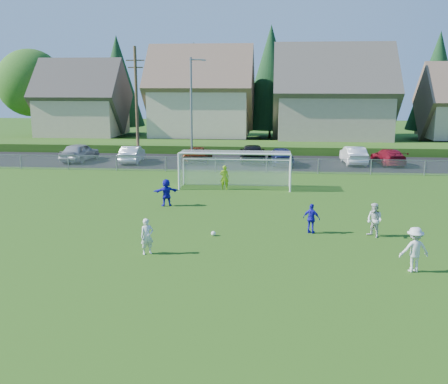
{
  "coord_description": "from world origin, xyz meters",
  "views": [
    {
      "loc": [
        2.52,
        -18.51,
        7.06
      ],
      "look_at": [
        0.0,
        8.0,
        1.4
      ],
      "focal_mm": 42.0,
      "sensor_mm": 36.0,
      "label": 1
    }
  ],
  "objects_px": {
    "soccer_ball": "(213,233)",
    "player_white_b": "(374,220)",
    "player_blue_b": "(166,192)",
    "car_d": "(252,154)",
    "player_blue_a": "(312,219)",
    "player_white_c": "(414,250)",
    "car_e": "(281,156)",
    "soccer_goal": "(235,164)",
    "player_white_a": "(147,236)",
    "car_b": "(132,154)",
    "car_a": "(80,152)",
    "car_g": "(388,157)",
    "car_c": "(198,154)",
    "goalkeeper": "(224,177)",
    "car_f": "(353,155)"
  },
  "relations": [
    {
      "from": "player_white_a",
      "to": "player_blue_a",
      "type": "bearing_deg",
      "value": -3.97
    },
    {
      "from": "car_a",
      "to": "car_b",
      "type": "xyz_separation_m",
      "value": [
        4.9,
        -0.28,
        -0.09
      ]
    },
    {
      "from": "goalkeeper",
      "to": "car_g",
      "type": "bearing_deg",
      "value": -139.31
    },
    {
      "from": "player_white_b",
      "to": "soccer_goal",
      "type": "xyz_separation_m",
      "value": [
        -7.21,
        10.77,
        0.83
      ]
    },
    {
      "from": "player_white_a",
      "to": "car_b",
      "type": "bearing_deg",
      "value": 74.62
    },
    {
      "from": "player_white_a",
      "to": "car_e",
      "type": "xyz_separation_m",
      "value": [
        5.79,
        24.32,
        0.02
      ]
    },
    {
      "from": "soccer_ball",
      "to": "player_blue_b",
      "type": "distance_m",
      "value": 6.65
    },
    {
      "from": "car_b",
      "to": "soccer_goal",
      "type": "xyz_separation_m",
      "value": [
        9.89,
        -10.32,
        0.9
      ]
    },
    {
      "from": "car_a",
      "to": "car_b",
      "type": "distance_m",
      "value": 4.91
    },
    {
      "from": "player_blue_a",
      "to": "car_a",
      "type": "height_order",
      "value": "car_a"
    },
    {
      "from": "player_white_b",
      "to": "player_white_c",
      "type": "height_order",
      "value": "player_white_c"
    },
    {
      "from": "goalkeeper",
      "to": "soccer_goal",
      "type": "bearing_deg",
      "value": -137.69
    },
    {
      "from": "player_blue_b",
      "to": "car_d",
      "type": "height_order",
      "value": "player_blue_b"
    },
    {
      "from": "player_blue_a",
      "to": "soccer_ball",
      "type": "bearing_deg",
      "value": 34.59
    },
    {
      "from": "player_white_b",
      "to": "car_b",
      "type": "distance_m",
      "value": 27.15
    },
    {
      "from": "soccer_ball",
      "to": "player_white_b",
      "type": "distance_m",
      "value": 7.45
    },
    {
      "from": "player_blue_a",
      "to": "car_c",
      "type": "xyz_separation_m",
      "value": [
        -8.54,
        21.66,
        -0.03
      ]
    },
    {
      "from": "car_d",
      "to": "player_blue_a",
      "type": "bearing_deg",
      "value": 95.69
    },
    {
      "from": "car_e",
      "to": "car_f",
      "type": "height_order",
      "value": "car_e"
    },
    {
      "from": "player_blue_a",
      "to": "player_white_a",
      "type": "bearing_deg",
      "value": 51.7
    },
    {
      "from": "player_white_a",
      "to": "car_g",
      "type": "height_order",
      "value": "player_white_a"
    },
    {
      "from": "car_e",
      "to": "car_f",
      "type": "xyz_separation_m",
      "value": [
        6.27,
        1.12,
        -0.01
      ]
    },
    {
      "from": "player_white_b",
      "to": "car_f",
      "type": "relative_size",
      "value": 0.34
    },
    {
      "from": "car_a",
      "to": "car_e",
      "type": "distance_m",
      "value": 17.95
    },
    {
      "from": "soccer_ball",
      "to": "car_a",
      "type": "relative_size",
      "value": 0.05
    },
    {
      "from": "car_c",
      "to": "car_d",
      "type": "distance_m",
      "value": 4.86
    },
    {
      "from": "player_white_c",
      "to": "player_blue_b",
      "type": "bearing_deg",
      "value": -49.78
    },
    {
      "from": "car_d",
      "to": "car_e",
      "type": "height_order",
      "value": "car_e"
    },
    {
      "from": "player_white_a",
      "to": "goalkeeper",
      "type": "relative_size",
      "value": 0.93
    },
    {
      "from": "player_white_c",
      "to": "player_blue_b",
      "type": "height_order",
      "value": "player_white_c"
    },
    {
      "from": "player_blue_a",
      "to": "player_blue_b",
      "type": "bearing_deg",
      "value": -7.54
    },
    {
      "from": "car_d",
      "to": "soccer_goal",
      "type": "xyz_separation_m",
      "value": [
        -0.68,
        -11.41,
        0.85
      ]
    },
    {
      "from": "car_a",
      "to": "car_d",
      "type": "bearing_deg",
      "value": -170.2
    },
    {
      "from": "player_white_c",
      "to": "car_g",
      "type": "height_order",
      "value": "player_white_c"
    },
    {
      "from": "player_white_a",
      "to": "car_b",
      "type": "relative_size",
      "value": 0.34
    },
    {
      "from": "goalkeeper",
      "to": "car_a",
      "type": "xyz_separation_m",
      "value": [
        -14.11,
        11.24,
        0.01
      ]
    },
    {
      "from": "player_blue_a",
      "to": "soccer_goal",
      "type": "relative_size",
      "value": 0.19
    },
    {
      "from": "car_d",
      "to": "car_e",
      "type": "xyz_separation_m",
      "value": [
        2.49,
        -1.23,
        0.0
      ]
    },
    {
      "from": "soccer_ball",
      "to": "car_c",
      "type": "xyz_separation_m",
      "value": [
        -3.98,
        22.54,
        0.57
      ]
    },
    {
      "from": "player_white_a",
      "to": "soccer_ball",
      "type": "bearing_deg",
      "value": 17.44
    },
    {
      "from": "player_white_b",
      "to": "soccer_goal",
      "type": "height_order",
      "value": "soccer_goal"
    },
    {
      "from": "soccer_ball",
      "to": "player_white_a",
      "type": "relative_size",
      "value": 0.15
    },
    {
      "from": "car_a",
      "to": "player_white_b",
      "type": "bearing_deg",
      "value": 142.59
    },
    {
      "from": "player_white_c",
      "to": "car_c",
      "type": "height_order",
      "value": "player_white_c"
    },
    {
      "from": "soccer_ball",
      "to": "player_white_c",
      "type": "xyz_separation_m",
      "value": [
        8.05,
        -3.92,
        0.76
      ]
    },
    {
      "from": "soccer_ball",
      "to": "car_g",
      "type": "relative_size",
      "value": 0.05
    },
    {
      "from": "player_white_b",
      "to": "car_b",
      "type": "height_order",
      "value": "player_white_b"
    },
    {
      "from": "player_blue_b",
      "to": "player_blue_a",
      "type": "bearing_deg",
      "value": 128.25
    },
    {
      "from": "player_white_b",
      "to": "player_blue_b",
      "type": "relative_size",
      "value": 1.01
    },
    {
      "from": "player_white_b",
      "to": "car_c",
      "type": "relative_size",
      "value": 0.32
    }
  ]
}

